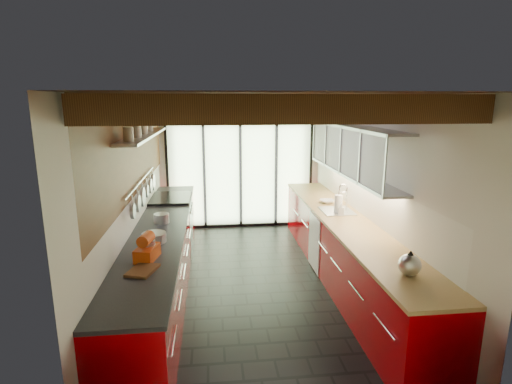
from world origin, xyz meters
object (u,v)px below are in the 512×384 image
soap_bottle (341,209)px  bowl (327,201)px  kettle (410,264)px  stand_mixer (147,248)px  paper_towel (338,204)px

soap_bottle → bowl: (0.00, 0.71, -0.06)m
kettle → soap_bottle: size_ratio=1.62×
soap_bottle → bowl: 0.71m
stand_mixer → soap_bottle: stand_mixer is taller
paper_towel → soap_bottle: bearing=-90.0°
kettle → bowl: 2.75m
stand_mixer → paper_towel: bearing=30.5°
stand_mixer → soap_bottle: bearing=28.1°
kettle → paper_towel: (0.00, 2.17, 0.02)m
bowl → soap_bottle: bearing=-90.0°
soap_bottle → bowl: soap_bottle is taller
stand_mixer → paper_towel: (2.54, 1.49, 0.02)m
kettle → bowl: bearing=90.0°
paper_towel → soap_bottle: paper_towel is taller
stand_mixer → soap_bottle: (2.54, 1.36, -0.03)m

